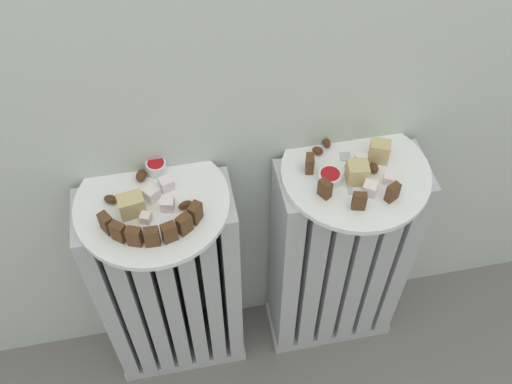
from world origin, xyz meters
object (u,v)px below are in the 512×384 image
at_px(jam_bowl_right, 330,177).
at_px(radiator_left, 171,289).
at_px(plate_right, 356,172).
at_px(radiator_right, 338,261).
at_px(plate_left, 152,203).
at_px(jam_bowl_left, 156,167).
at_px(fork, 347,169).

bearing_deg(jam_bowl_right, radiator_left, 177.57).
bearing_deg(plate_right, radiator_left, 180.00).
bearing_deg(radiator_right, radiator_left, 180.00).
xyz_separation_m(plate_left, plate_right, (0.40, 0.00, 0.00)).
bearing_deg(radiator_left, jam_bowl_left, 76.84).
relative_size(radiator_right, fork, 5.76).
xyz_separation_m(plate_right, fork, (-0.02, 0.00, 0.01)).
relative_size(jam_bowl_left, fork, 0.36).
bearing_deg(jam_bowl_right, radiator_right, 14.00).
bearing_deg(jam_bowl_right, plate_right, 14.00).
height_order(radiator_right, jam_bowl_left, jam_bowl_left).
distance_m(plate_left, plate_right, 0.40).
distance_m(radiator_left, plate_left, 0.32).
xyz_separation_m(radiator_right, plate_left, (-0.40, 0.00, 0.32)).
bearing_deg(radiator_left, plate_right, 0.00).
relative_size(jam_bowl_left, jam_bowl_right, 0.86).
bearing_deg(jam_bowl_right, plate_left, 177.57).
distance_m(jam_bowl_right, fork, 0.05).
xyz_separation_m(radiator_left, plate_right, (0.40, 0.00, 0.32)).
bearing_deg(plate_left, plate_right, 0.00).
distance_m(radiator_right, plate_left, 0.51).
relative_size(jam_bowl_right, fork, 0.42).
height_order(plate_right, jam_bowl_right, jam_bowl_right).
bearing_deg(radiator_right, plate_right, 63.43).
bearing_deg(plate_left, jam_bowl_left, 76.84).
bearing_deg(plate_right, jam_bowl_left, 169.44).
bearing_deg(plate_left, jam_bowl_right, -2.43).
height_order(plate_left, plate_right, same).
distance_m(jam_bowl_left, fork, 0.37).
bearing_deg(radiator_left, jam_bowl_right, -2.43).
xyz_separation_m(radiator_left, plate_left, (0.00, 0.00, 0.32)).
height_order(radiator_left, fork, fork).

